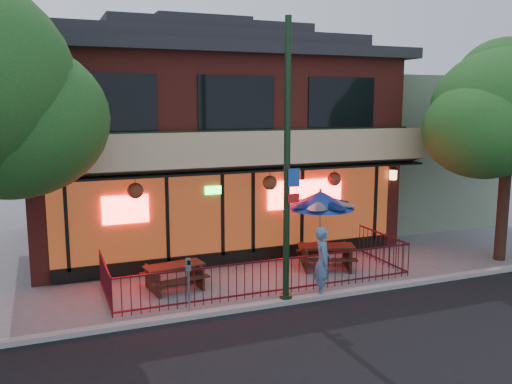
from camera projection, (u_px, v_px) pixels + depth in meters
ground at (279, 297)px, 14.07m from camera, size 80.00×80.00×0.00m
curb at (287, 301)px, 13.60m from camera, size 80.00×0.25×0.12m
restaurant_building at (201, 126)px, 19.91m from camera, size 12.96×9.49×8.05m
neighbor_building at (394, 148)px, 23.92m from camera, size 6.00×7.00×6.00m
patio_fence at (272, 268)px, 14.42m from camera, size 8.44×2.62×1.00m
street_light at (287, 179)px, 13.18m from camera, size 0.43×0.32×7.00m
street_tree_right at (510, 104)px, 16.74m from camera, size 4.80×4.80×7.02m
picnic_table_left at (174, 273)px, 14.64m from camera, size 1.73×1.41×0.68m
picnic_table_right at (326, 253)px, 16.45m from camera, size 2.02×1.79×0.72m
patio_umbrella at (320, 200)px, 16.61m from camera, size 2.10×2.10×2.40m
pedestrian at (323, 262)px, 13.98m from camera, size 0.66×0.79×1.86m
parking_meter_near at (189, 278)px, 12.63m from camera, size 0.14×0.13×1.42m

